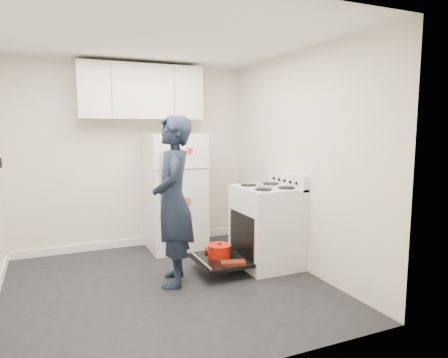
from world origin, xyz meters
name	(u,v)px	position (x,y,z in m)	size (l,w,h in m)	color
room	(161,171)	(-0.03, 0.03, 1.21)	(3.21, 3.21, 2.51)	black
electric_range	(266,227)	(1.26, 0.15, 0.47)	(0.66, 0.76, 1.10)	silver
open_oven_door	(220,256)	(0.68, 0.17, 0.18)	(0.55, 0.71, 0.22)	black
refrigerator	(175,191)	(0.48, 1.25, 0.79)	(0.72, 0.74, 1.63)	white
upper_cabinets	(141,92)	(0.10, 1.43, 2.10)	(1.60, 0.33, 0.70)	silver
person	(173,201)	(0.11, 0.06, 0.88)	(0.64, 0.42, 1.77)	black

